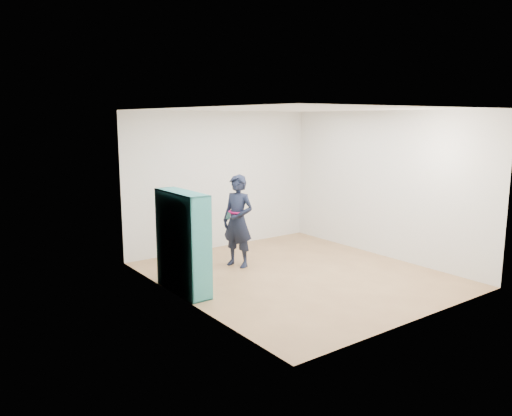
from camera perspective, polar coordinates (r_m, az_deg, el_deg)
floor at (r=8.07m, az=4.77°, el=-7.60°), size 4.50×4.50×0.00m
ceiling at (r=7.69m, az=5.06°, el=11.18°), size 4.50×4.50×0.00m
wall_left at (r=6.65m, az=-8.21°, el=0.02°), size 0.02×4.50×2.60m
wall_right at (r=9.20m, az=14.36°, el=2.62°), size 0.02×4.50×2.60m
wall_back at (r=9.57m, az=-3.97°, el=3.19°), size 4.00×0.02×2.60m
wall_front at (r=6.28m, az=18.50°, el=-1.00°), size 4.00×0.02×2.60m
bookshelf at (r=7.17m, az=-8.49°, el=-4.07°), size 0.32×1.09×1.46m
person at (r=8.33m, az=-2.08°, el=-1.48°), size 0.55×0.66×1.55m
smartphone at (r=8.23m, az=-3.18°, el=-0.92°), size 0.07×0.08×0.13m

